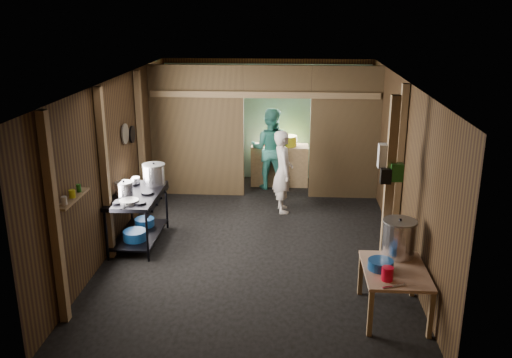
# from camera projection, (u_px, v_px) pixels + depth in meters

# --- Properties ---
(floor) EXTENTS (4.50, 7.00, 0.00)m
(floor) POSITION_uv_depth(u_px,v_px,m) (257.00, 239.00, 9.11)
(floor) COLOR black
(floor) RESTS_ON ground
(ceiling) EXTENTS (4.50, 7.00, 0.00)m
(ceiling) POSITION_uv_depth(u_px,v_px,m) (257.00, 80.00, 8.32)
(ceiling) COLOR #3F3B36
(ceiling) RESTS_ON ground
(wall_back) EXTENTS (4.50, 0.00, 2.60)m
(wall_back) POSITION_uv_depth(u_px,v_px,m) (267.00, 119.00, 12.04)
(wall_back) COLOR #473217
(wall_back) RESTS_ON ground
(wall_front) EXTENTS (4.50, 0.00, 2.60)m
(wall_front) POSITION_uv_depth(u_px,v_px,m) (234.00, 261.00, 5.38)
(wall_front) COLOR #473217
(wall_front) RESTS_ON ground
(wall_left) EXTENTS (0.00, 7.00, 2.60)m
(wall_left) POSITION_uv_depth(u_px,v_px,m) (117.00, 161.00, 8.85)
(wall_left) COLOR #473217
(wall_left) RESTS_ON ground
(wall_right) EXTENTS (0.00, 7.00, 2.60)m
(wall_right) POSITION_uv_depth(u_px,v_px,m) (401.00, 166.00, 8.57)
(wall_right) COLOR #473217
(wall_right) RESTS_ON ground
(partition_left) EXTENTS (1.85, 0.10, 2.60)m
(partition_left) POSITION_uv_depth(u_px,v_px,m) (197.00, 131.00, 10.89)
(partition_left) COLOR brown
(partition_left) RESTS_ON floor
(partition_right) EXTENTS (1.35, 0.10, 2.60)m
(partition_right) POSITION_uv_depth(u_px,v_px,m) (345.00, 134.00, 10.71)
(partition_right) COLOR brown
(partition_right) RESTS_ON floor
(partition_header) EXTENTS (1.30, 0.10, 0.60)m
(partition_header) POSITION_uv_depth(u_px,v_px,m) (277.00, 81.00, 10.49)
(partition_header) COLOR brown
(partition_header) RESTS_ON wall_back
(turquoise_panel) EXTENTS (4.40, 0.06, 2.50)m
(turquoise_panel) POSITION_uv_depth(u_px,v_px,m) (267.00, 122.00, 12.00)
(turquoise_panel) COLOR #68A39B
(turquoise_panel) RESTS_ON wall_back
(back_counter) EXTENTS (1.20, 0.50, 0.85)m
(back_counter) POSITION_uv_depth(u_px,v_px,m) (280.00, 165.00, 11.77)
(back_counter) COLOR #9E7E51
(back_counter) RESTS_ON floor
(wall_clock) EXTENTS (0.20, 0.03, 0.20)m
(wall_clock) POSITION_uv_depth(u_px,v_px,m) (279.00, 93.00, 11.75)
(wall_clock) COLOR silver
(wall_clock) RESTS_ON wall_back
(post_left_a) EXTENTS (0.10, 0.12, 2.60)m
(post_left_a) POSITION_uv_depth(u_px,v_px,m) (54.00, 221.00, 6.38)
(post_left_a) COLOR #9E7E51
(post_left_a) RESTS_ON floor
(post_left_b) EXTENTS (0.10, 0.12, 2.60)m
(post_left_b) POSITION_uv_depth(u_px,v_px,m) (105.00, 175.00, 8.09)
(post_left_b) COLOR #9E7E51
(post_left_b) RESTS_ON floor
(post_left_c) EXTENTS (0.10, 0.12, 2.60)m
(post_left_c) POSITION_uv_depth(u_px,v_px,m) (141.00, 143.00, 9.99)
(post_left_c) COLOR #9E7E51
(post_left_c) RESTS_ON floor
(post_right) EXTENTS (0.10, 0.12, 2.60)m
(post_right) POSITION_uv_depth(u_px,v_px,m) (399.00, 169.00, 8.39)
(post_right) COLOR #9E7E51
(post_right) RESTS_ON floor
(post_free) EXTENTS (0.12, 0.12, 2.60)m
(post_free) POSITION_uv_depth(u_px,v_px,m) (389.00, 192.00, 7.36)
(post_free) COLOR #9E7E51
(post_free) RESTS_ON floor
(cross_beam) EXTENTS (4.40, 0.12, 0.12)m
(cross_beam) POSITION_uv_depth(u_px,v_px,m) (264.00, 95.00, 10.53)
(cross_beam) COLOR #9E7E51
(cross_beam) RESTS_ON wall_left
(pan_lid_big) EXTENTS (0.03, 0.34, 0.34)m
(pan_lid_big) POSITION_uv_depth(u_px,v_px,m) (125.00, 134.00, 9.13)
(pan_lid_big) COLOR gray
(pan_lid_big) RESTS_ON wall_left
(pan_lid_small) EXTENTS (0.03, 0.30, 0.30)m
(pan_lid_small) POSITION_uv_depth(u_px,v_px,m) (132.00, 134.00, 9.54)
(pan_lid_small) COLOR black
(pan_lid_small) RESTS_ON wall_left
(wall_shelf) EXTENTS (0.14, 0.80, 0.03)m
(wall_shelf) POSITION_uv_depth(u_px,v_px,m) (73.00, 199.00, 6.82)
(wall_shelf) COLOR #9E7E51
(wall_shelf) RESTS_ON wall_left
(jar_white) EXTENTS (0.07, 0.07, 0.10)m
(jar_white) POSITION_uv_depth(u_px,v_px,m) (64.00, 201.00, 6.56)
(jar_white) COLOR silver
(jar_white) RESTS_ON wall_shelf
(jar_yellow) EXTENTS (0.08, 0.08, 0.10)m
(jar_yellow) POSITION_uv_depth(u_px,v_px,m) (72.00, 194.00, 6.80)
(jar_yellow) COLOR yellow
(jar_yellow) RESTS_ON wall_shelf
(jar_green) EXTENTS (0.06, 0.06, 0.10)m
(jar_green) POSITION_uv_depth(u_px,v_px,m) (79.00, 188.00, 7.01)
(jar_green) COLOR #1F631E
(jar_green) RESTS_ON wall_shelf
(bag_white) EXTENTS (0.22, 0.15, 0.32)m
(bag_white) POSITION_uv_depth(u_px,v_px,m) (387.00, 156.00, 7.30)
(bag_white) COLOR silver
(bag_white) RESTS_ON post_free
(bag_green) EXTENTS (0.16, 0.12, 0.24)m
(bag_green) POSITION_uv_depth(u_px,v_px,m) (397.00, 172.00, 7.21)
(bag_green) COLOR #1F631E
(bag_green) RESTS_ON post_free
(bag_black) EXTENTS (0.14, 0.10, 0.20)m
(bag_black) POSITION_uv_depth(u_px,v_px,m) (386.00, 176.00, 7.22)
(bag_black) COLOR black
(bag_black) RESTS_ON post_free
(gas_range) EXTENTS (0.74, 1.43, 0.85)m
(gas_range) POSITION_uv_depth(u_px,v_px,m) (139.00, 219.00, 8.83)
(gas_range) COLOR black
(gas_range) RESTS_ON floor
(prep_table) EXTENTS (0.76, 1.05, 0.62)m
(prep_table) POSITION_uv_depth(u_px,v_px,m) (393.00, 292.00, 6.80)
(prep_table) COLOR tan
(prep_table) RESTS_ON floor
(stove_pot_large) EXTENTS (0.40, 0.40, 0.37)m
(stove_pot_large) POSITION_uv_depth(u_px,v_px,m) (154.00, 175.00, 9.10)
(stove_pot_large) COLOR silver
(stove_pot_large) RESTS_ON gas_range
(stove_pot_med) EXTENTS (0.36, 0.36, 0.24)m
(stove_pot_med) POSITION_uv_depth(u_px,v_px,m) (124.00, 189.00, 8.59)
(stove_pot_med) COLOR silver
(stove_pot_med) RESTS_ON gas_range
(stove_saucepan) EXTENTS (0.20, 0.20, 0.10)m
(stove_saucepan) POSITION_uv_depth(u_px,v_px,m) (135.00, 180.00, 9.19)
(stove_saucepan) COLOR silver
(stove_saucepan) RESTS_ON gas_range
(frying_pan) EXTENTS (0.33, 0.53, 0.07)m
(frying_pan) POSITION_uv_depth(u_px,v_px,m) (129.00, 201.00, 8.29)
(frying_pan) COLOR gray
(frying_pan) RESTS_ON gas_range
(blue_tub_front) EXTENTS (0.37, 0.37, 0.15)m
(blue_tub_front) POSITION_uv_depth(u_px,v_px,m) (135.00, 235.00, 8.65)
(blue_tub_front) COLOR navy
(blue_tub_front) RESTS_ON gas_range
(blue_tub_back) EXTENTS (0.32, 0.32, 0.13)m
(blue_tub_back) POSITION_uv_depth(u_px,v_px,m) (145.00, 222.00, 9.19)
(blue_tub_back) COLOR navy
(blue_tub_back) RESTS_ON gas_range
(stock_pot) EXTENTS (0.54, 0.54, 0.50)m
(stock_pot) POSITION_uv_depth(u_px,v_px,m) (399.00, 239.00, 7.00)
(stock_pot) COLOR silver
(stock_pot) RESTS_ON prep_table
(wash_basin) EXTENTS (0.41, 0.41, 0.12)m
(wash_basin) POSITION_uv_depth(u_px,v_px,m) (381.00, 265.00, 6.70)
(wash_basin) COLOR navy
(wash_basin) RESTS_ON prep_table
(pink_bucket) EXTENTS (0.18, 0.18, 0.17)m
(pink_bucket) POSITION_uv_depth(u_px,v_px,m) (387.00, 274.00, 6.42)
(pink_bucket) COLOR red
(pink_bucket) RESTS_ON prep_table
(knife) EXTENTS (0.30, 0.13, 0.01)m
(knife) POSITION_uv_depth(u_px,v_px,m) (394.00, 286.00, 6.29)
(knife) COLOR silver
(knife) RESTS_ON prep_table
(yellow_tub) EXTENTS (0.38, 0.38, 0.21)m
(yellow_tub) POSITION_uv_depth(u_px,v_px,m) (288.00, 141.00, 11.60)
(yellow_tub) COLOR yellow
(yellow_tub) RESTS_ON back_counter
(red_cup) EXTENTS (0.13, 0.13, 0.15)m
(red_cup) POSITION_uv_depth(u_px,v_px,m) (262.00, 142.00, 11.64)
(red_cup) COLOR red
(red_cup) RESTS_ON back_counter
(cook) EXTENTS (0.46, 0.62, 1.54)m
(cook) POSITION_uv_depth(u_px,v_px,m) (283.00, 172.00, 10.11)
(cook) COLOR silver
(cook) RESTS_ON floor
(worker_back) EXTENTS (0.90, 0.74, 1.69)m
(worker_back) POSITION_uv_depth(u_px,v_px,m) (270.00, 149.00, 11.41)
(worker_back) COLOR teal
(worker_back) RESTS_ON floor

